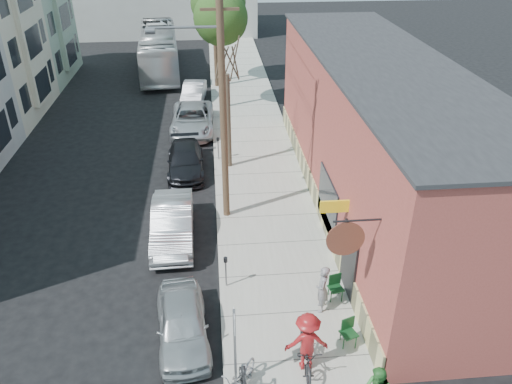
{
  "coord_description": "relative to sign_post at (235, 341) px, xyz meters",
  "views": [
    {
      "loc": [
        2.04,
        -14.26,
        11.93
      ],
      "look_at": [
        3.7,
        3.79,
        1.5
      ],
      "focal_mm": 35.0,
      "sensor_mm": 36.0,
      "label": 1
    }
  ],
  "objects": [
    {
      "name": "cyclist_bike",
      "position": [
        2.07,
        0.46,
        -1.15
      ],
      "size": [
        0.8,
        2.05,
        1.06
      ],
      "primitive_type": "imported",
      "rotation": [
        0.0,
        0.0,
        -0.05
      ],
      "color": "black",
      "rests_on": "sidewalk"
    },
    {
      "name": "car_4",
      "position": [
        -1.55,
        24.12,
        -1.16
      ],
      "size": [
        1.81,
        4.19,
        1.34
      ],
      "primitive_type": "imported",
      "rotation": [
        0.0,
        0.0,
        -0.1
      ],
      "color": "#A0A0A8",
      "rests_on": "ground"
    },
    {
      "name": "parked_bike_b",
      "position": [
        0.11,
        -0.22,
        -1.22
      ],
      "size": [
        1.44,
        1.81,
        0.92
      ],
      "primitive_type": "imported",
      "rotation": [
        0.0,
        0.0,
        -0.55
      ],
      "color": "gray",
      "rests_on": "sidewalk"
    },
    {
      "name": "car_0",
      "position": [
        -1.55,
        1.99,
        -1.17
      ],
      "size": [
        1.93,
        4.0,
        1.32
      ],
      "primitive_type": "imported",
      "rotation": [
        0.0,
        0.0,
        0.1
      ],
      "color": "#ADB2B5",
      "rests_on": "ground"
    },
    {
      "name": "sign_post",
      "position": [
        0.0,
        0.0,
        0.0
      ],
      "size": [
        0.07,
        0.45,
        2.8
      ],
      "color": "slate",
      "rests_on": "sidewalk"
    },
    {
      "name": "tree_bare",
      "position": [
        0.45,
        13.72,
        0.75
      ],
      "size": [
        0.24,
        0.24,
        4.86
      ],
      "color": "#44392C",
      "rests_on": "sidewalk"
    },
    {
      "name": "car_1",
      "position": [
        -2.14,
        7.53,
        -1.07
      ],
      "size": [
        1.74,
        4.68,
        1.53
      ],
      "primitive_type": "imported",
      "rotation": [
        0.0,
        0.0,
        0.03
      ],
      "color": "silver",
      "rests_on": "ground"
    },
    {
      "name": "utility_pole_near",
      "position": [
        0.04,
        8.99,
        3.58
      ],
      "size": [
        3.57,
        0.28,
        10.0
      ],
      "color": "#503A28",
      "rests_on": "sidewalk"
    },
    {
      "name": "tree_leafy_mid",
      "position": [
        0.45,
        22.55,
        4.05
      ],
      "size": [
        3.38,
        3.38,
        7.45
      ],
      "color": "#44392C",
      "rests_on": "sidewalk"
    },
    {
      "name": "cafe_building",
      "position": [
        6.64,
        9.69,
        1.47
      ],
      "size": [
        6.6,
        20.2,
        6.61
      ],
      "color": "#9D423A",
      "rests_on": "ground"
    },
    {
      "name": "sidewalk",
      "position": [
        1.9,
        15.69,
        -1.76
      ],
      "size": [
        4.5,
        58.0,
        0.15
      ],
      "primitive_type": "cube",
      "color": "#ACAC9F",
      "rests_on": "ground"
    },
    {
      "name": "patio_chair_b",
      "position": [
        3.52,
        1.17,
        -1.24
      ],
      "size": [
        0.64,
        0.64,
        0.88
      ],
      "primitive_type": null,
      "rotation": [
        0.0,
        0.0,
        0.34
      ],
      "color": "#103C1B",
      "rests_on": "sidewalk"
    },
    {
      "name": "bus",
      "position": [
        -4.46,
        31.93,
        -0.13
      ],
      "size": [
        3.8,
        12.38,
        3.4
      ],
      "primitive_type": "imported",
      "rotation": [
        0.0,
        0.0,
        0.08
      ],
      "color": "silver",
      "rests_on": "ground"
    },
    {
      "name": "patron_grey",
      "position": [
        3.01,
        2.75,
        -0.81
      ],
      "size": [
        0.54,
        0.71,
        1.74
      ],
      "primitive_type": "imported",
      "rotation": [
        0.0,
        0.0,
        -1.79
      ],
      "color": "slate",
      "rests_on": "sidewalk"
    },
    {
      "name": "utility_pole_far",
      "position": [
        0.1,
        27.12,
        3.51
      ],
      "size": [
        1.8,
        0.28,
        10.0
      ],
      "color": "#503A28",
      "rests_on": "sidewalk"
    },
    {
      "name": "cyclist",
      "position": [
        2.07,
        0.46,
        -0.71
      ],
      "size": [
        1.27,
        0.75,
        1.95
      ],
      "primitive_type": "imported",
      "rotation": [
        0.0,
        0.0,
        3.12
      ],
      "color": "maroon",
      "rests_on": "sidewalk"
    },
    {
      "name": "tree_leafy_far",
      "position": [
        0.45,
        28.47,
        4.02
      ],
      "size": [
        4.0,
        4.0,
        7.71
      ],
      "color": "#44392C",
      "rests_on": "sidewalk"
    },
    {
      "name": "car_2",
      "position": [
        -1.8,
        13.49,
        -1.19
      ],
      "size": [
        1.95,
        4.5,
        1.29
      ],
      "primitive_type": "imported",
      "rotation": [
        0.0,
        0.0,
        0.03
      ],
      "color": "black",
      "rests_on": "ground"
    },
    {
      "name": "parking_meter_near",
      "position": [
        -0.1,
        4.25,
        -0.85
      ],
      "size": [
        0.14,
        0.14,
        1.24
      ],
      "color": "slate",
      "rests_on": "sidewalk"
    },
    {
      "name": "patio_chair_a",
      "position": [
        3.61,
        3.25,
        -1.24
      ],
      "size": [
        0.61,
        0.61,
        0.88
      ],
      "primitive_type": null,
      "rotation": [
        0.0,
        0.0,
        0.25
      ],
      "color": "#103C1B",
      "rests_on": "sidewalk"
    },
    {
      "name": "ground",
      "position": [
        -2.35,
        4.69,
        -1.83
      ],
      "size": [
        120.0,
        120.0,
        0.0
      ],
      "primitive_type": "plane",
      "color": "black"
    },
    {
      "name": "parking_meter_far",
      "position": [
        -0.1,
        14.54,
        -0.85
      ],
      "size": [
        0.14,
        0.14,
        1.24
      ],
      "color": "slate",
      "rests_on": "sidewalk"
    },
    {
      "name": "car_3",
      "position": [
        -1.55,
        18.9,
        -1.09
      ],
      "size": [
        2.57,
        5.42,
        1.49
      ],
      "primitive_type": "imported",
      "rotation": [
        0.0,
        0.0,
        -0.02
      ],
      "color": "#B3B7BB",
      "rests_on": "ground"
    }
  ]
}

